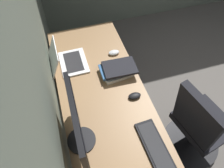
{
  "coord_description": "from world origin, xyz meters",
  "views": [
    {
      "loc": [
        -0.68,
        1.88,
        2.15
      ],
      "look_at": [
        0.2,
        1.61,
        0.95
      ],
      "focal_mm": 34.01,
      "sensor_mm": 36.0,
      "label": 1
    }
  ],
  "objects_px": {
    "keyboard_main": "(156,148)",
    "mouse_spare": "(135,96)",
    "drawer_pedestal": "(92,86)",
    "monitor_primary": "(77,124)",
    "laptop_leftmost": "(66,60)",
    "book_stack_near": "(118,70)",
    "office_chair": "(198,127)",
    "mouse_main": "(114,53)"
  },
  "relations": [
    {
      "from": "keyboard_main",
      "to": "office_chair",
      "type": "relative_size",
      "value": 0.44
    },
    {
      "from": "laptop_leftmost",
      "to": "mouse_spare",
      "type": "height_order",
      "value": "laptop_leftmost"
    },
    {
      "from": "office_chair",
      "to": "keyboard_main",
      "type": "bearing_deg",
      "value": 106.09
    },
    {
      "from": "mouse_spare",
      "to": "monitor_primary",
      "type": "bearing_deg",
      "value": 116.05
    },
    {
      "from": "drawer_pedestal",
      "to": "office_chair",
      "type": "xyz_separation_m",
      "value": [
        -0.79,
        -0.76,
        0.11
      ]
    },
    {
      "from": "keyboard_main",
      "to": "mouse_spare",
      "type": "relative_size",
      "value": 4.09
    },
    {
      "from": "mouse_spare",
      "to": "office_chair",
      "type": "distance_m",
      "value": 0.65
    },
    {
      "from": "mouse_main",
      "to": "monitor_primary",
      "type": "bearing_deg",
      "value": 148.14
    },
    {
      "from": "office_chair",
      "to": "mouse_main",
      "type": "bearing_deg",
      "value": 32.33
    },
    {
      "from": "monitor_primary",
      "to": "keyboard_main",
      "type": "relative_size",
      "value": 1.29
    },
    {
      "from": "monitor_primary",
      "to": "keyboard_main",
      "type": "height_order",
      "value": "monitor_primary"
    },
    {
      "from": "drawer_pedestal",
      "to": "mouse_spare",
      "type": "bearing_deg",
      "value": -152.16
    },
    {
      "from": "laptop_leftmost",
      "to": "mouse_spare",
      "type": "xyz_separation_m",
      "value": [
        -0.52,
        -0.46,
        -0.04
      ]
    },
    {
      "from": "book_stack_near",
      "to": "monitor_primary",
      "type": "bearing_deg",
      "value": 140.31
    },
    {
      "from": "keyboard_main",
      "to": "mouse_main",
      "type": "relative_size",
      "value": 4.09
    },
    {
      "from": "mouse_spare",
      "to": "book_stack_near",
      "type": "relative_size",
      "value": 0.33
    },
    {
      "from": "mouse_main",
      "to": "drawer_pedestal",
      "type": "bearing_deg",
      "value": 96.4
    },
    {
      "from": "mouse_main",
      "to": "mouse_spare",
      "type": "relative_size",
      "value": 1.0
    },
    {
      "from": "monitor_primary",
      "to": "keyboard_main",
      "type": "bearing_deg",
      "value": -113.58
    },
    {
      "from": "mouse_spare",
      "to": "office_chair",
      "type": "relative_size",
      "value": 0.11
    },
    {
      "from": "mouse_spare",
      "to": "laptop_leftmost",
      "type": "bearing_deg",
      "value": 41.94
    },
    {
      "from": "laptop_leftmost",
      "to": "book_stack_near",
      "type": "relative_size",
      "value": 1.05
    },
    {
      "from": "laptop_leftmost",
      "to": "mouse_main",
      "type": "height_order",
      "value": "laptop_leftmost"
    },
    {
      "from": "laptop_leftmost",
      "to": "book_stack_near",
      "type": "bearing_deg",
      "value": -119.31
    },
    {
      "from": "drawer_pedestal",
      "to": "mouse_spare",
      "type": "relative_size",
      "value": 6.68
    },
    {
      "from": "monitor_primary",
      "to": "office_chair",
      "type": "relative_size",
      "value": 0.57
    },
    {
      "from": "keyboard_main",
      "to": "office_chair",
      "type": "xyz_separation_m",
      "value": [
        0.15,
        -0.52,
        -0.28
      ]
    },
    {
      "from": "mouse_spare",
      "to": "office_chair",
      "type": "height_order",
      "value": "office_chair"
    },
    {
      "from": "mouse_main",
      "to": "mouse_spare",
      "type": "bearing_deg",
      "value": -178.7
    },
    {
      "from": "mouse_spare",
      "to": "office_chair",
      "type": "bearing_deg",
      "value": -120.15
    },
    {
      "from": "drawer_pedestal",
      "to": "mouse_main",
      "type": "height_order",
      "value": "mouse_main"
    },
    {
      "from": "drawer_pedestal",
      "to": "monitor_primary",
      "type": "height_order",
      "value": "monitor_primary"
    },
    {
      "from": "drawer_pedestal",
      "to": "laptop_leftmost",
      "type": "distance_m",
      "value": 0.48
    },
    {
      "from": "book_stack_near",
      "to": "office_chair",
      "type": "relative_size",
      "value": 0.32
    },
    {
      "from": "book_stack_near",
      "to": "laptop_leftmost",
      "type": "bearing_deg",
      "value": 60.69
    },
    {
      "from": "drawer_pedestal",
      "to": "office_chair",
      "type": "bearing_deg",
      "value": -135.81
    },
    {
      "from": "laptop_leftmost",
      "to": "book_stack_near",
      "type": "distance_m",
      "value": 0.48
    },
    {
      "from": "keyboard_main",
      "to": "book_stack_near",
      "type": "relative_size",
      "value": 1.36
    },
    {
      "from": "book_stack_near",
      "to": "office_chair",
      "type": "distance_m",
      "value": 0.86
    },
    {
      "from": "drawer_pedestal",
      "to": "monitor_primary",
      "type": "xyz_separation_m",
      "value": [
        -0.73,
        0.22,
        0.63
      ]
    },
    {
      "from": "monitor_primary",
      "to": "mouse_main",
      "type": "height_order",
      "value": "monitor_primary"
    },
    {
      "from": "drawer_pedestal",
      "to": "keyboard_main",
      "type": "xyz_separation_m",
      "value": [
        -0.93,
        -0.25,
        0.39
      ]
    }
  ]
}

